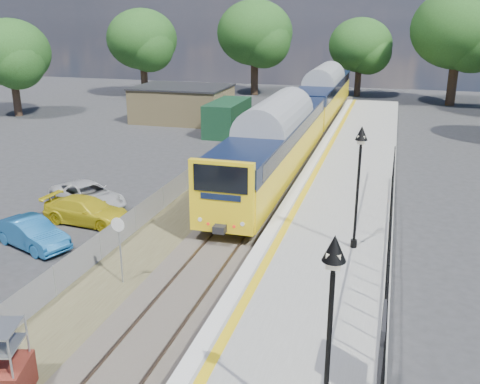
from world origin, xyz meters
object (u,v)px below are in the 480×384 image
at_px(car_blue, 32,233).
at_px(car_white, 88,196).
at_px(victorian_lamp_north, 360,159).
at_px(speed_sign, 119,240).
at_px(car_yellow, 87,211).
at_px(victorian_lamp_south, 332,296).
at_px(brick_plinth, 0,364).
at_px(train, 306,111).

xyz_separation_m(car_blue, car_white, (-0.28, 4.80, 0.02)).
distance_m(victorian_lamp_north, speed_sign, 8.93).
bearing_deg(car_yellow, speed_sign, -133.52).
height_order(victorian_lamp_south, victorian_lamp_north, same).
relative_size(brick_plinth, speed_sign, 0.80).
relative_size(brick_plinth, car_blue, 0.55).
height_order(victorian_lamp_north, car_yellow, victorian_lamp_north).
bearing_deg(train, victorian_lamp_north, -75.68).
relative_size(victorian_lamp_north, brick_plinth, 2.24).
bearing_deg(car_yellow, car_white, 34.38).
bearing_deg(victorian_lamp_south, victorian_lamp_north, 91.15).
xyz_separation_m(victorian_lamp_south, victorian_lamp_north, (-0.20, 10.00, 0.00)).
xyz_separation_m(victorian_lamp_south, train, (-5.50, 30.77, -1.96)).
xyz_separation_m(brick_plinth, speed_sign, (0.00, 6.21, 0.73)).
height_order(victorian_lamp_south, train, victorian_lamp_south).
bearing_deg(brick_plinth, car_white, 112.65).
bearing_deg(car_blue, victorian_lamp_south, -102.12).
xyz_separation_m(victorian_lamp_south, brick_plinth, (-8.00, 0.29, -3.31)).
bearing_deg(victorian_lamp_south, brick_plinth, 177.90).
distance_m(speed_sign, car_white, 8.64).
xyz_separation_m(speed_sign, car_yellow, (-4.37, 4.90, -1.11)).
bearing_deg(car_blue, victorian_lamp_north, -62.37).
xyz_separation_m(victorian_lamp_north, car_blue, (-12.90, -1.62, -3.68)).
bearing_deg(speed_sign, car_blue, 162.42).
distance_m(victorian_lamp_north, car_yellow, 12.79).
distance_m(train, brick_plinth, 30.61).
bearing_deg(victorian_lamp_north, brick_plinth, -128.78).
distance_m(brick_plinth, car_yellow, 11.94).
distance_m(victorian_lamp_south, car_white, 19.14).
bearing_deg(car_blue, car_yellow, 6.72).
bearing_deg(victorian_lamp_south, train, 100.14).
bearing_deg(brick_plinth, car_blue, 122.26).
distance_m(victorian_lamp_north, train, 21.52).
bearing_deg(car_white, victorian_lamp_south, -106.85).
distance_m(victorian_lamp_north, car_blue, 13.52).
height_order(victorian_lamp_south, car_yellow, victorian_lamp_south).
distance_m(car_blue, car_white, 4.81).
distance_m(train, speed_sign, 24.40).
bearing_deg(victorian_lamp_north, car_blue, -172.84).
distance_m(victorian_lamp_south, car_blue, 15.98).
bearing_deg(brick_plinth, speed_sign, 90.00).
height_order(speed_sign, car_white, speed_sign).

